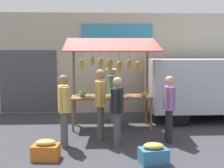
{
  "coord_description": "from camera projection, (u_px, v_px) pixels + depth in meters",
  "views": [
    {
      "loc": [
        0.43,
        8.44,
        2.13
      ],
      "look_at": [
        0.0,
        0.3,
        1.25
      ],
      "focal_mm": 49.44,
      "sensor_mm": 36.0,
      "label": 1
    }
  ],
  "objects": [
    {
      "name": "parked_van",
      "position": [
        215.0,
        84.0,
        9.52
      ],
      "size": [
        4.4,
        1.86,
        1.88
      ],
      "rotation": [
        0.0,
        0.0,
        -0.0
      ],
      "color": "silver",
      "rests_on": "ground"
    },
    {
      "name": "shopper_with_ponytail",
      "position": [
        117.0,
        107.0,
        6.89
      ],
      "size": [
        0.31,
        0.66,
        1.55
      ],
      "rotation": [
        0.0,
        0.0,
        -1.78
      ],
      "color": "#4C4C51",
      "rests_on": "ground"
    },
    {
      "name": "market_stall",
      "position": [
        111.0,
        72.0,
        8.51
      ],
      "size": [
        2.5,
        1.46,
        2.5
      ],
      "color": "brown",
      "rests_on": "ground"
    },
    {
      "name": "produce_crate_side",
      "position": [
        46.0,
        150.0,
        6.06
      ],
      "size": [
        0.55,
        0.42,
        0.4
      ],
      "color": "#D1661E",
      "rests_on": "ground"
    },
    {
      "name": "street_backdrop",
      "position": [
        107.0,
        63.0,
        10.62
      ],
      "size": [
        9.0,
        0.3,
        3.4
      ],
      "color": "#B2A893",
      "rests_on": "ground"
    },
    {
      "name": "shopper_in_grey_tee",
      "position": [
        101.0,
        99.0,
        7.3
      ],
      "size": [
        0.27,
        0.72,
        1.7
      ],
      "rotation": [
        0.0,
        0.0,
        -1.67
      ],
      "color": "#4C4C51",
      "rests_on": "ground"
    },
    {
      "name": "vendor_with_sunhat",
      "position": [
        112.0,
        90.0,
        9.27
      ],
      "size": [
        0.42,
        0.69,
        1.62
      ],
      "rotation": [
        0.0,
        0.0,
        1.69
      ],
      "color": "#726656",
      "rests_on": "ground"
    },
    {
      "name": "shopper_in_striped_shirt",
      "position": [
        64.0,
        105.0,
        6.82
      ],
      "size": [
        0.31,
        0.68,
        1.6
      ],
      "rotation": [
        0.0,
        0.0,
        -1.38
      ],
      "color": "#4C4C51",
      "rests_on": "ground"
    },
    {
      "name": "produce_crate_near",
      "position": [
        153.0,
        154.0,
        5.87
      ],
      "size": [
        0.58,
        0.46,
        0.39
      ],
      "color": "teal",
      "rests_on": "ground"
    },
    {
      "name": "ground_plane",
      "position": [
        111.0,
        127.0,
        8.63
      ],
      "size": [
        40.0,
        40.0,
        0.0
      ],
      "primitive_type": "plane",
      "color": "#38383D"
    },
    {
      "name": "shopper_with_shopping_bag",
      "position": [
        169.0,
        104.0,
        7.2
      ],
      "size": [
        0.27,
        0.67,
        1.55
      ],
      "rotation": [
        0.0,
        0.0,
        -1.67
      ],
      "color": "#232328",
      "rests_on": "ground"
    }
  ]
}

